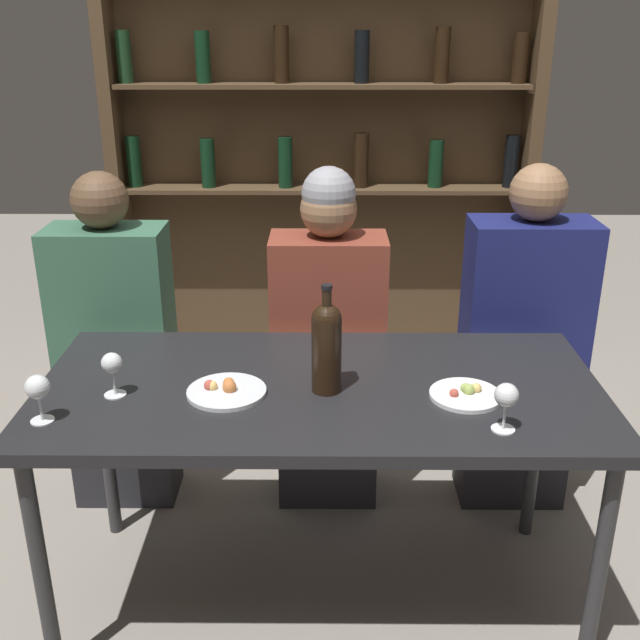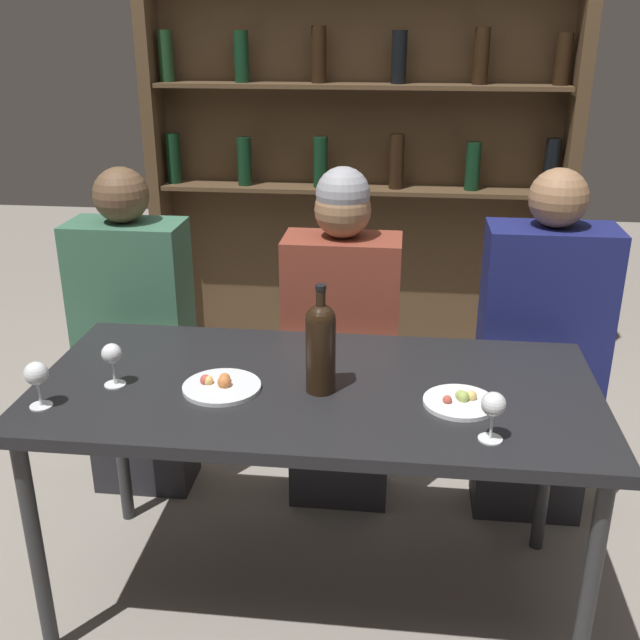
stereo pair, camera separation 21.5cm
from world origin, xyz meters
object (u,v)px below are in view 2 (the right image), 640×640
at_px(wine_glass_2, 37,375).
at_px(seated_person_center, 341,351).
at_px(wine_glass_0, 112,356).
at_px(wine_glass_1, 493,407).
at_px(seated_person_right, 539,362).
at_px(food_plate_1, 221,386).
at_px(wine_bottle, 321,344).
at_px(food_plate_0, 460,401).
at_px(seated_person_left, 136,346).

bearing_deg(wine_glass_2, seated_person_center, 46.20).
distance_m(wine_glass_0, wine_glass_1, 1.03).
relative_size(wine_glass_2, seated_person_right, 0.10).
bearing_deg(seated_person_right, seated_person_center, 180.00).
bearing_deg(wine_glass_2, wine_glass_0, 43.89).
distance_m(wine_glass_1, food_plate_1, 0.75).
relative_size(wine_bottle, seated_person_right, 0.24).
relative_size(wine_bottle, wine_glass_1, 2.40).
bearing_deg(wine_glass_2, food_plate_0, 7.22).
distance_m(wine_glass_0, seated_person_center, 0.88).
relative_size(wine_glass_0, food_plate_1, 0.58).
height_order(wine_glass_0, seated_person_left, seated_person_left).
relative_size(wine_glass_2, food_plate_1, 0.59).
xyz_separation_m(seated_person_center, seated_person_right, (0.69, -0.00, -0.01)).
relative_size(wine_glass_2, food_plate_0, 0.66).
height_order(wine_bottle, seated_person_right, seated_person_right).
bearing_deg(wine_bottle, seated_person_right, 40.07).
bearing_deg(wine_bottle, food_plate_0, -5.85).
bearing_deg(seated_person_right, food_plate_0, -116.92).
relative_size(wine_glass_0, wine_glass_1, 0.98).
xyz_separation_m(wine_glass_0, seated_person_center, (0.58, 0.62, -0.23)).
height_order(wine_glass_1, food_plate_1, wine_glass_1).
distance_m(wine_glass_0, food_plate_0, 0.96).
distance_m(wine_bottle, food_plate_0, 0.40).
xyz_separation_m(food_plate_0, seated_person_center, (-0.37, 0.62, -0.15)).
height_order(food_plate_0, seated_person_center, seated_person_center).
relative_size(food_plate_1, seated_person_left, 0.18).
bearing_deg(food_plate_1, wine_glass_0, -177.58).
relative_size(food_plate_0, food_plate_1, 0.90).
distance_m(wine_glass_1, seated_person_left, 1.46).
relative_size(food_plate_0, seated_person_center, 0.16).
xyz_separation_m(food_plate_1, seated_person_left, (-0.47, 0.61, -0.17)).
height_order(wine_glass_0, wine_glass_2, wine_glass_2).
relative_size(wine_glass_0, seated_person_right, 0.10).
bearing_deg(seated_person_center, wine_glass_2, -133.80).
bearing_deg(food_plate_0, food_plate_1, 178.60).
xyz_separation_m(wine_glass_1, wine_glass_2, (-1.17, 0.04, 0.00)).
bearing_deg(wine_glass_1, wine_glass_2, 178.24).
distance_m(food_plate_1, seated_person_left, 0.79).
height_order(wine_bottle, wine_glass_2, wine_bottle).
bearing_deg(seated_person_left, wine_glass_2, -88.13).
distance_m(wine_glass_2, seated_person_center, 1.08).
bearing_deg(wine_glass_1, seated_person_left, 146.15).
bearing_deg(seated_person_center, wine_glass_1, -61.47).
xyz_separation_m(wine_bottle, wine_glass_2, (-0.73, -0.18, -0.05)).
xyz_separation_m(wine_glass_1, food_plate_0, (-0.06, 0.18, -0.08)).
bearing_deg(food_plate_1, seated_person_right, 32.04).
height_order(wine_glass_0, wine_glass_1, wine_glass_1).
height_order(food_plate_1, seated_person_left, seated_person_left).
distance_m(wine_glass_1, food_plate_0, 0.20).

